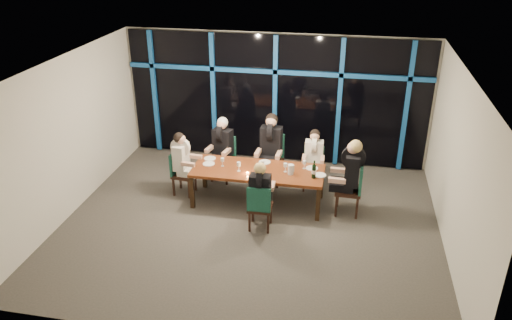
% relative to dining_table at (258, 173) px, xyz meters
% --- Properties ---
extents(room, '(7.04, 7.00, 3.02)m').
position_rel_dining_table_xyz_m(room, '(0.00, -0.80, 1.34)').
color(room, '#534F49').
rests_on(room, ground).
extents(window_wall, '(6.86, 0.43, 2.94)m').
position_rel_dining_table_xyz_m(window_wall, '(0.01, 2.13, 0.87)').
color(window_wall, black).
rests_on(window_wall, ground).
extents(dining_table, '(2.60, 1.00, 0.75)m').
position_rel_dining_table_xyz_m(dining_table, '(0.00, 0.00, 0.00)').
color(dining_table, brown).
rests_on(dining_table, ground).
extents(chair_far_left, '(0.54, 0.54, 0.99)m').
position_rel_dining_table_xyz_m(chair_far_left, '(-0.93, 0.93, -0.13)').
color(chair_far_left, black).
rests_on(chair_far_left, ground).
extents(chair_far_mid, '(0.53, 0.53, 1.08)m').
position_rel_dining_table_xyz_m(chair_far_mid, '(0.11, 1.00, -0.08)').
color(chair_far_mid, black).
rests_on(chair_far_mid, ground).
extents(chair_far_right, '(0.43, 0.43, 0.91)m').
position_rel_dining_table_xyz_m(chair_far_right, '(1.03, 0.89, -0.17)').
color(chair_far_right, black).
rests_on(chair_far_right, ground).
extents(chair_end_left, '(0.47, 0.47, 0.93)m').
position_rel_dining_table_xyz_m(chair_end_left, '(-1.66, 0.11, -0.16)').
color(chair_end_left, black).
rests_on(chair_end_left, ground).
extents(chair_end_right, '(0.51, 0.51, 1.05)m').
position_rel_dining_table_xyz_m(chair_end_right, '(1.87, -0.05, -0.09)').
color(chair_end_right, black).
rests_on(chair_end_right, ground).
extents(chair_near_mid, '(0.44, 0.44, 0.93)m').
position_rel_dining_table_xyz_m(chair_near_mid, '(0.22, -0.97, -0.16)').
color(chair_near_mid, black).
rests_on(chair_near_mid, ground).
extents(diner_far_left, '(0.55, 0.66, 0.96)m').
position_rel_dining_table_xyz_m(diner_far_left, '(-0.95, 0.85, 0.26)').
color(diner_far_left, black).
rests_on(diner_far_left, ground).
extents(diner_far_mid, '(0.55, 0.68, 1.05)m').
position_rel_dining_table_xyz_m(diner_far_mid, '(0.11, 0.90, 0.34)').
color(diner_far_mid, black).
rests_on(diner_far_mid, ground).
extents(diner_far_right, '(0.46, 0.57, 0.89)m').
position_rel_dining_table_xyz_m(diner_far_right, '(1.03, 0.81, 0.19)').
color(diner_far_right, white).
rests_on(diner_far_right, ground).
extents(diner_end_left, '(0.60, 0.48, 0.91)m').
position_rel_dining_table_xyz_m(diner_end_left, '(-1.58, 0.10, 0.21)').
color(diner_end_left, white).
rests_on(diner_end_left, ground).
extents(diner_end_right, '(0.66, 0.53, 1.03)m').
position_rel_dining_table_xyz_m(diner_end_right, '(1.79, -0.05, 0.32)').
color(diner_end_right, black).
rests_on(diner_end_right, ground).
extents(diner_near_mid, '(0.46, 0.58, 0.90)m').
position_rel_dining_table_xyz_m(diner_near_mid, '(0.21, -0.89, 0.20)').
color(diner_near_mid, black).
rests_on(diner_near_mid, ground).
extents(plate_far_left, '(0.24, 0.24, 0.01)m').
position_rel_dining_table_xyz_m(plate_far_left, '(-1.07, 0.30, 0.08)').
color(plate_far_left, white).
rests_on(plate_far_left, dining_table).
extents(plate_far_mid, '(0.24, 0.24, 0.01)m').
position_rel_dining_table_xyz_m(plate_far_mid, '(0.07, 0.34, 0.08)').
color(plate_far_mid, white).
rests_on(plate_far_mid, dining_table).
extents(plate_far_right, '(0.24, 0.24, 0.01)m').
position_rel_dining_table_xyz_m(plate_far_right, '(1.04, 0.25, 0.08)').
color(plate_far_right, white).
rests_on(plate_far_right, dining_table).
extents(plate_end_left, '(0.24, 0.24, 0.01)m').
position_rel_dining_table_xyz_m(plate_end_left, '(-1.02, 0.05, 0.08)').
color(plate_end_left, white).
rests_on(plate_end_left, dining_table).
extents(plate_end_right, '(0.24, 0.24, 0.01)m').
position_rel_dining_table_xyz_m(plate_end_right, '(1.22, -0.03, 0.08)').
color(plate_end_right, white).
rests_on(plate_end_right, dining_table).
extents(plate_near_mid, '(0.24, 0.24, 0.01)m').
position_rel_dining_table_xyz_m(plate_near_mid, '(0.20, -0.33, 0.08)').
color(plate_near_mid, white).
rests_on(plate_near_mid, dining_table).
extents(wine_bottle, '(0.08, 0.08, 0.36)m').
position_rel_dining_table_xyz_m(wine_bottle, '(1.11, -0.15, 0.21)').
color(wine_bottle, black).
rests_on(wine_bottle, dining_table).
extents(water_pitcher, '(0.13, 0.11, 0.20)m').
position_rel_dining_table_xyz_m(water_pitcher, '(0.66, -0.08, 0.17)').
color(water_pitcher, silver).
rests_on(water_pitcher, dining_table).
extents(tea_light, '(0.04, 0.04, 0.03)m').
position_rel_dining_table_xyz_m(tea_light, '(-0.17, -0.22, 0.08)').
color(tea_light, '#FFAA4C').
rests_on(tea_light, dining_table).
extents(wine_glass_a, '(0.07, 0.07, 0.19)m').
position_rel_dining_table_xyz_m(wine_glass_a, '(-0.36, -0.14, 0.21)').
color(wine_glass_a, silver).
rests_on(wine_glass_a, dining_table).
extents(wine_glass_b, '(0.06, 0.06, 0.16)m').
position_rel_dining_table_xyz_m(wine_glass_b, '(0.08, 0.07, 0.19)').
color(wine_glass_b, silver).
rests_on(wine_glass_b, dining_table).
extents(wine_glass_c, '(0.07, 0.07, 0.18)m').
position_rel_dining_table_xyz_m(wine_glass_c, '(0.54, 0.00, 0.20)').
color(wine_glass_c, silver).
rests_on(wine_glass_c, dining_table).
extents(wine_glass_d, '(0.07, 0.07, 0.18)m').
position_rel_dining_table_xyz_m(wine_glass_d, '(-0.72, 0.01, 0.20)').
color(wine_glass_d, silver).
rests_on(wine_glass_d, dining_table).
extents(wine_glass_e, '(0.07, 0.07, 0.17)m').
position_rel_dining_table_xyz_m(wine_glass_e, '(0.89, 0.21, 0.19)').
color(wine_glass_e, white).
rests_on(wine_glass_e, dining_table).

